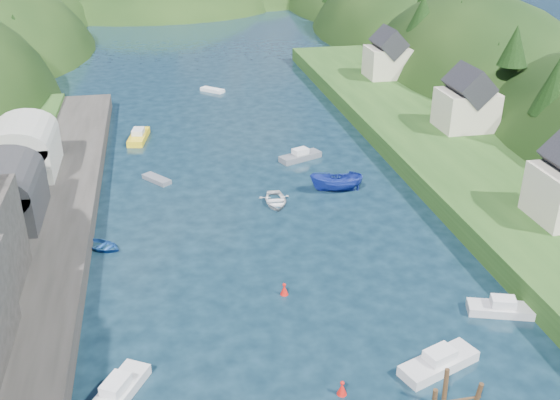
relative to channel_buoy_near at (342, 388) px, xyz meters
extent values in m
plane|color=black|center=(0.17, 44.05, -0.48)|extent=(600.00, 600.00, 0.00)
ellipsoid|color=black|center=(-44.83, 154.05, -7.30)|extent=(44.00, 75.56, 39.00)
ellipsoid|color=black|center=(45.17, 69.05, -8.88)|extent=(36.00, 75.56, 48.00)
ellipsoid|color=black|center=(45.17, 112.05, -8.26)|extent=(36.00, 75.56, 44.49)
ellipsoid|color=black|center=(45.17, 154.05, -6.78)|extent=(36.00, 75.56, 36.00)
ellipsoid|color=black|center=(-9.83, 164.05, -10.48)|extent=(80.00, 60.00, 44.00)
ellipsoid|color=black|center=(18.17, 174.05, -12.48)|extent=(70.00, 56.00, 36.00)
cone|color=black|center=(-35.39, 94.10, 7.96)|extent=(4.07, 4.07, 4.89)
cone|color=black|center=(-39.72, 112.88, 10.04)|extent=(4.56, 4.56, 9.62)
cone|color=black|center=(35.66, 33.51, 9.72)|extent=(5.29, 5.29, 7.14)
cone|color=black|center=(37.11, 45.85, 11.73)|extent=(4.07, 4.07, 5.45)
cone|color=black|center=(38.38, 52.06, 7.85)|extent=(3.40, 3.40, 6.12)
cone|color=black|center=(39.92, 67.98, 10.48)|extent=(4.94, 4.94, 7.85)
cone|color=black|center=(35.35, 72.77, 11.66)|extent=(5.25, 5.25, 6.18)
cube|color=#2D2B28|center=(-23.83, 14.05, 0.52)|extent=(12.00, 110.00, 2.00)
cube|color=#2D2D30|center=(-25.83, 27.05, 3.52)|extent=(7.00, 9.00, 4.00)
cube|color=#B2B2A8|center=(-25.83, 39.05, 3.52)|extent=(7.00, 9.00, 4.00)
cylinder|color=#B2B2A8|center=(-25.83, 39.05, 5.52)|extent=(7.00, 9.00, 7.00)
cube|color=#234719|center=(25.17, 34.05, 0.72)|extent=(16.00, 120.00, 2.40)
cube|color=beige|center=(29.17, 42.05, 4.42)|extent=(7.00, 6.00, 5.00)
cube|color=black|center=(29.17, 42.05, 7.76)|extent=(5.15, 6.24, 5.15)
cube|color=beige|center=(28.17, 69.05, 4.42)|extent=(7.00, 6.00, 5.00)
cube|color=black|center=(28.17, 69.05, 7.76)|extent=(5.15, 6.24, 5.15)
cylinder|color=#382314|center=(6.23, -2.33, 0.70)|extent=(0.32, 0.32, 3.56)
cylinder|color=#382314|center=(6.23, -3.74, 1.29)|extent=(3.40, 0.16, 0.16)
cone|color=red|center=(0.00, 0.00, -0.03)|extent=(0.70, 0.70, 0.90)
sphere|color=red|center=(0.00, 0.00, 0.47)|extent=(0.30, 0.30, 0.30)
cone|color=red|center=(-1.43, 12.22, -0.03)|extent=(0.70, 0.70, 0.90)
sphere|color=red|center=(-1.43, 12.22, 0.47)|extent=(0.30, 0.30, 0.30)
imported|color=silver|center=(1.14, 29.31, -0.13)|extent=(3.75, 5.02, 0.99)
imported|color=navy|center=(-16.83, 23.08, -0.22)|extent=(4.84, 4.63, 0.82)
cube|color=silver|center=(-14.80, 2.60, -0.12)|extent=(4.55, 5.94, 0.81)
cube|color=silver|center=(-14.80, 2.60, 0.68)|extent=(2.17, 2.42, 0.70)
cube|color=slate|center=(-11.46, 37.90, -0.23)|extent=(3.44, 3.94, 0.55)
cube|color=yellow|center=(-13.58, 52.51, -0.08)|extent=(3.15, 6.57, 0.88)
cube|color=silver|center=(-13.58, 52.51, 0.75)|extent=(1.82, 2.43, 0.70)
cube|color=silver|center=(15.17, 6.22, -0.14)|extent=(5.65, 3.35, 0.75)
cube|color=silver|center=(15.17, 6.22, 0.62)|extent=(2.17, 1.76, 0.70)
cube|color=white|center=(-1.25, 74.12, -0.21)|extent=(4.12, 3.97, 0.60)
cube|color=silver|center=(7.45, 1.14, -0.10)|extent=(6.39, 3.99, 0.85)
cube|color=silver|center=(7.45, 1.14, 0.72)|extent=(2.48, 2.05, 0.70)
imported|color=navy|center=(8.46, 31.04, 0.54)|extent=(6.30, 2.96, 2.35)
cube|color=slate|center=(6.64, 41.18, -0.13)|extent=(5.81, 3.79, 0.77)
cube|color=silver|center=(6.64, 41.18, 0.65)|extent=(2.28, 1.92, 0.70)
camera|label=1|loc=(-10.37, -30.57, 29.67)|focal=40.00mm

